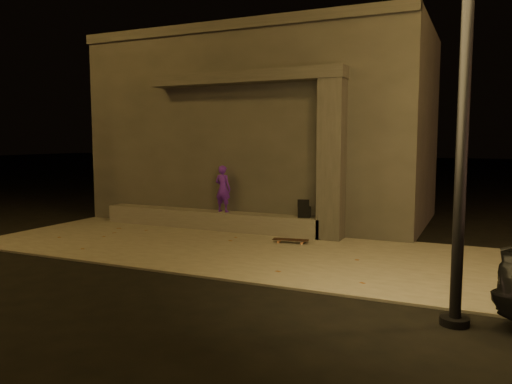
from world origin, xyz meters
The scene contains 9 objects.
ground centered at (0.00, 0.00, 0.00)m, with size 120.00×120.00×0.00m, color black.
sidewalk centered at (0.00, 2.00, 0.02)m, with size 11.00×4.40×0.04m, color #625D56.
building centered at (-1.00, 6.49, 2.61)m, with size 9.00×5.10×5.22m.
ledge centered at (-1.50, 3.75, 0.27)m, with size 6.00×0.55×0.45m, color #57564F.
column centered at (1.70, 3.75, 1.84)m, with size 0.55×0.55×3.60m, color #353330.
canopy centered at (-0.50, 3.80, 3.78)m, with size 5.00×0.70×0.28m, color #353330.
skateboarder centered at (-1.09, 3.75, 1.08)m, with size 0.43×0.28×1.17m, color #4C19A5.
backpack centered at (1.06, 3.75, 0.64)m, with size 0.35×0.28×0.43m.
skateboard centered at (1.05, 2.89, 0.11)m, with size 0.80×0.32×0.09m.
Camera 1 is at (4.83, -7.19, 2.29)m, focal length 35.00 mm.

